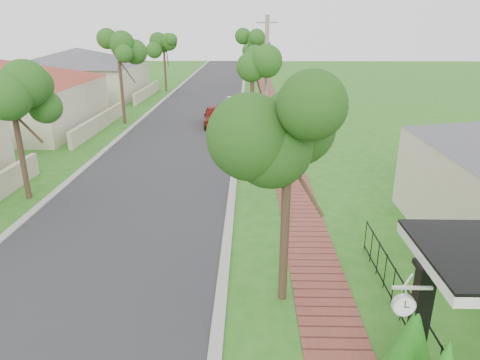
% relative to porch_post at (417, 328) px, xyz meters
% --- Properties ---
extents(ground, '(160.00, 160.00, 0.00)m').
position_rel_porch_post_xyz_m(ground, '(-4.55, 1.00, -1.12)').
color(ground, '#266A19').
rests_on(ground, ground).
extents(road, '(7.00, 120.00, 0.02)m').
position_rel_porch_post_xyz_m(road, '(-7.55, 21.00, -1.12)').
color(road, '#28282B').
rests_on(road, ground).
extents(kerb_right, '(0.30, 120.00, 0.10)m').
position_rel_porch_post_xyz_m(kerb_right, '(-3.90, 21.00, -1.12)').
color(kerb_right, '#9E9E99').
rests_on(kerb_right, ground).
extents(kerb_left, '(0.30, 120.00, 0.10)m').
position_rel_porch_post_xyz_m(kerb_left, '(-11.20, 21.00, -1.12)').
color(kerb_left, '#9E9E99').
rests_on(kerb_left, ground).
extents(sidewalk, '(1.50, 120.00, 0.03)m').
position_rel_porch_post_xyz_m(sidewalk, '(-1.30, 21.00, -1.12)').
color(sidewalk, brown).
rests_on(sidewalk, ground).
extents(porch_post, '(0.48, 0.48, 2.52)m').
position_rel_porch_post_xyz_m(porch_post, '(0.00, 0.00, 0.00)').
color(porch_post, black).
rests_on(porch_post, ground).
extents(picket_fence, '(0.03, 8.02, 1.00)m').
position_rel_porch_post_xyz_m(picket_fence, '(0.35, 1.00, -0.59)').
color(picket_fence, black).
rests_on(picket_fence, ground).
extents(street_trees, '(10.70, 37.65, 5.89)m').
position_rel_porch_post_xyz_m(street_trees, '(-7.42, 27.84, 3.42)').
color(street_trees, '#382619').
rests_on(street_trees, ground).
extents(far_house_grey, '(15.56, 15.56, 4.60)m').
position_rel_porch_post_xyz_m(far_house_grey, '(-19.52, 35.00, 1.22)').
color(far_house_grey, beige).
rests_on(far_house_grey, ground).
extents(parked_car_red, '(1.95, 4.13, 1.36)m').
position_rel_porch_post_xyz_m(parked_car_red, '(-5.55, 22.43, -0.44)').
color(parked_car_red, maroon).
rests_on(parked_car_red, ground).
extents(parked_car_white, '(2.03, 4.26, 1.35)m').
position_rel_porch_post_xyz_m(parked_car_white, '(-4.15, 26.15, -0.45)').
color(parked_car_white, silver).
rests_on(parked_car_white, ground).
extents(near_tree, '(2.05, 2.05, 5.27)m').
position_rel_porch_post_xyz_m(near_tree, '(-2.35, 2.50, 3.07)').
color(near_tree, '#382619').
rests_on(near_tree, ground).
extents(utility_pole, '(1.20, 0.24, 7.10)m').
position_rel_porch_post_xyz_m(utility_pole, '(-2.25, 18.56, 2.49)').
color(utility_pole, gray).
rests_on(utility_pole, ground).
extents(station_clock, '(0.69, 0.13, 0.59)m').
position_rel_porch_post_xyz_m(station_clock, '(-0.49, -0.40, 0.83)').
color(station_clock, silver).
rests_on(station_clock, ground).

